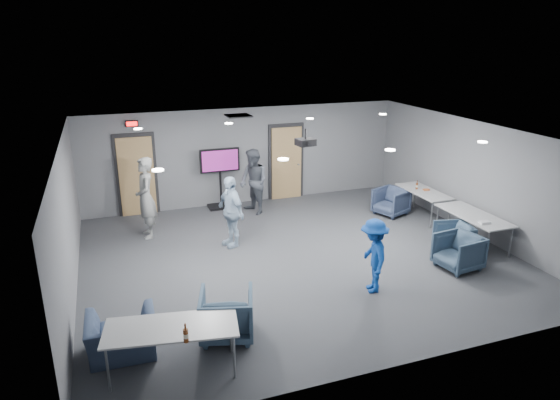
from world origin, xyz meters
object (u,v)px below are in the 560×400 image
object	(u,v)px
table_right_a	(424,193)
bottle_front	(186,335)
person_a	(146,198)
chair_right_c	(458,252)
chair_front_b	(122,336)
person_b	(254,182)
table_front_left	(171,329)
tv_stand	(220,175)
projector	(306,142)
person_c	(231,211)
bottle_right	(417,186)
chair_right_b	(453,238)
chair_front_a	(227,314)
table_right_b	(474,216)
person_d	(374,256)
chair_right_a	(391,202)

from	to	relation	value
table_right_a	bottle_front	xyz separation A→B (m)	(-6.97, -4.61, 0.15)
person_a	chair_right_c	bearing A→B (deg)	53.85
person_a	chair_front_b	size ratio (longest dim) A/B	1.93
table_right_a	bottle_front	bearing A→B (deg)	123.49
person_b	table_front_left	bearing A→B (deg)	-43.28
tv_stand	projector	world-z (taller)	projector
chair_front_b	projector	distance (m)	5.49
person_c	chair_right_c	size ratio (longest dim) A/B	2.03
person_c	bottle_right	bearing A→B (deg)	76.05
table_right_a	projector	xyz separation A→B (m)	(-3.62, -0.61, 1.72)
chair_right_b	chair_front_a	xyz separation A→B (m)	(-5.52, -1.49, 0.06)
chair_front_b	table_right_b	bearing A→B (deg)	-166.25
person_b	person_d	size ratio (longest dim) A/B	1.23
person_c	person_d	size ratio (longest dim) A/B	1.15
chair_right_a	chair_front_a	bearing A→B (deg)	-75.19
person_b	chair_right_a	distance (m)	3.71
chair_right_b	bottle_right	world-z (taller)	bottle_right
person_a	chair_right_c	world-z (taller)	person_a
bottle_front	person_b	bearing A→B (deg)	65.83
person_a	chair_front_a	size ratio (longest dim) A/B	2.26
person_c	table_right_a	distance (m)	5.20
table_right_b	projector	distance (m)	4.21
person_d	chair_right_b	bearing A→B (deg)	125.95
chair_right_c	projector	xyz separation A→B (m)	(-2.52, 2.20, 2.03)
chair_right_a	bottle_right	world-z (taller)	bottle_right
person_d	projector	world-z (taller)	projector
person_d	table_front_left	bearing A→B (deg)	-58.11
table_right_a	tv_stand	bearing A→B (deg)	61.86
table_right_b	table_front_left	distance (m)	7.46
table_front_left	projector	bearing A→B (deg)	55.63
chair_right_a	table_front_left	world-z (taller)	table_front_left
person_c	chair_right_b	size ratio (longest dim) A/B	2.28
person_d	bottle_right	xyz separation A→B (m)	(3.15, 3.24, 0.10)
bottle_right	person_a	bearing A→B (deg)	172.39
chair_right_c	table_right_a	distance (m)	3.04
table_right_b	chair_front_a	bearing A→B (deg)	105.20
table_front_left	person_a	bearing A→B (deg)	98.11
person_b	chair_right_b	size ratio (longest dim) A/B	2.43
chair_right_b	projector	xyz separation A→B (m)	(-2.97, 1.47, 2.08)
person_b	chair_right_c	distance (m)	5.54
bottle_front	table_front_left	bearing A→B (deg)	107.65
person_c	table_right_b	distance (m)	5.51
table_front_left	chair_front_a	bearing A→B (deg)	42.70
chair_front_b	table_front_left	xyz separation A→B (m)	(0.67, -0.64, 0.36)
person_d	table_right_b	size ratio (longest dim) A/B	0.76
chair_right_b	table_right_b	size ratio (longest dim) A/B	0.38
person_a	person_c	xyz separation A→B (m)	(1.74, -1.19, -0.15)
table_right_b	projector	size ratio (longest dim) A/B	4.51
table_right_b	bottle_right	xyz separation A→B (m)	(-0.09, 2.10, 0.13)
bottle_front	tv_stand	bearing A→B (deg)	73.24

